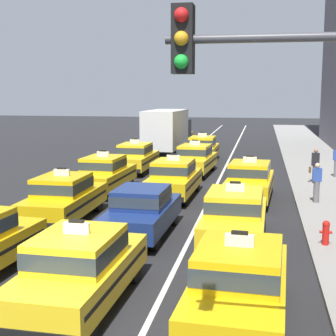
# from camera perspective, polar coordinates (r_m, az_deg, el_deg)

# --- Properties ---
(lane_stripe_left_center) EXTENTS (0.14, 80.00, 0.01)m
(lane_stripe_left_center) POSITION_cam_1_polar(r_m,az_deg,el_deg) (29.03, -0.02, -0.34)
(lane_stripe_left_center) COLOR silver
(lane_stripe_left_center) RESTS_ON ground
(lane_stripe_center_right) EXTENTS (0.14, 80.00, 0.01)m
(lane_stripe_center_right) POSITION_cam_1_polar(r_m,az_deg,el_deg) (28.61, 6.29, -0.53)
(lane_stripe_center_right) COLOR silver
(lane_stripe_center_right) RESTS_ON ground
(taxi_left_second) EXTENTS (1.85, 4.57, 1.96)m
(taxi_left_second) POSITION_cam_1_polar(r_m,az_deg,el_deg) (18.19, -11.89, -3.26)
(taxi_left_second) COLOR black
(taxi_left_second) RESTS_ON ground
(taxi_left_third) EXTENTS (1.94, 4.61, 1.96)m
(taxi_left_third) POSITION_cam_1_polar(r_m,az_deg,el_deg) (23.10, -7.34, -0.59)
(taxi_left_third) COLOR black
(taxi_left_third) RESTS_ON ground
(taxi_left_fourth) EXTENTS (1.84, 4.57, 1.96)m
(taxi_left_fourth) POSITION_cam_1_polar(r_m,az_deg,el_deg) (28.61, -3.75, 1.28)
(taxi_left_fourth) COLOR black
(taxi_left_fourth) RESTS_ON ground
(box_truck_left_fifth) EXTENTS (2.57, 7.07, 3.27)m
(box_truck_left_fifth) POSITION_cam_1_polar(r_m,az_deg,el_deg) (36.55, -0.02, 4.36)
(box_truck_left_fifth) COLOR black
(box_truck_left_fifth) RESTS_ON ground
(taxi_left_sixth) EXTENTS (1.93, 4.60, 1.96)m
(taxi_left_sixth) POSITION_cam_1_polar(r_m,az_deg,el_deg) (43.16, 1.20, 3.84)
(taxi_left_sixth) COLOR black
(taxi_left_sixth) RESTS_ON ground
(taxi_center_nearest) EXTENTS (1.92, 4.60, 1.96)m
(taxi_center_nearest) POSITION_cam_1_polar(r_m,az_deg,el_deg) (11.03, -10.11, -11.18)
(taxi_center_nearest) COLOR black
(taxi_center_nearest) RESTS_ON ground
(sedan_center_second) EXTENTS (1.85, 4.34, 1.58)m
(sedan_center_second) POSITION_cam_1_polar(r_m,az_deg,el_deg) (16.04, -2.98, -4.81)
(sedan_center_second) COLOR black
(sedan_center_second) RESTS_ON ground
(taxi_center_third) EXTENTS (1.92, 4.60, 1.96)m
(taxi_center_third) POSITION_cam_1_polar(r_m,az_deg,el_deg) (21.65, 0.67, -1.15)
(taxi_center_third) COLOR black
(taxi_center_third) RESTS_ON ground
(taxi_center_fourth) EXTENTS (2.08, 4.66, 1.96)m
(taxi_center_fourth) POSITION_cam_1_polar(r_m,az_deg,el_deg) (27.84, 3.14, 1.07)
(taxi_center_fourth) COLOR black
(taxi_center_fourth) RESTS_ON ground
(taxi_center_fifth) EXTENTS (1.87, 4.58, 1.96)m
(taxi_center_fifth) POSITION_cam_1_polar(r_m,az_deg,el_deg) (32.92, 3.98, 2.27)
(taxi_center_fifth) COLOR black
(taxi_center_fifth) RESTS_ON ground
(taxi_right_nearest) EXTENTS (2.03, 4.64, 1.96)m
(taxi_right_nearest) POSITION_cam_1_polar(r_m,az_deg,el_deg) (10.17, 8.15, -12.91)
(taxi_right_nearest) COLOR black
(taxi_right_nearest) RESTS_ON ground
(taxi_right_second) EXTENTS (1.91, 4.60, 1.96)m
(taxi_right_second) POSITION_cam_1_polar(r_m,az_deg,el_deg) (15.28, 7.68, -5.46)
(taxi_right_second) COLOR black
(taxi_right_second) RESTS_ON ground
(taxi_right_third) EXTENTS (2.09, 4.66, 1.96)m
(taxi_right_third) POSITION_cam_1_polar(r_m,az_deg,el_deg) (21.34, 9.35, -1.41)
(taxi_right_third) COLOR black
(taxi_right_third) RESTS_ON ground
(pedestrian_near_crosswalk) EXTENTS (0.36, 0.24, 1.62)m
(pedestrian_near_crosswalk) POSITION_cam_1_polar(r_m,az_deg,el_deg) (20.93, 16.71, -1.61)
(pedestrian_near_crosswalk) COLOR slate
(pedestrian_near_crosswalk) RESTS_ON sidewalk_curb
(pedestrian_far_corner) EXTENTS (0.47, 0.24, 1.70)m
(pedestrian_far_corner) POSITION_cam_1_polar(r_m,az_deg,el_deg) (25.34, 16.52, 0.24)
(pedestrian_far_corner) COLOR #473828
(pedestrian_far_corner) RESTS_ON sidewalk_curb
(fire_hydrant) EXTENTS (0.36, 0.22, 0.73)m
(fire_hydrant) POSITION_cam_1_polar(r_m,az_deg,el_deg) (15.40, 17.67, -6.97)
(fire_hydrant) COLOR red
(fire_hydrant) RESTS_ON sidewalk_curb
(traffic_light_pole) EXTENTS (2.87, 0.33, 5.58)m
(traffic_light_pole) POSITION_cam_1_polar(r_m,az_deg,el_deg) (5.75, 17.99, 0.34)
(traffic_light_pole) COLOR #47474C
(traffic_light_pole) RESTS_ON ground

